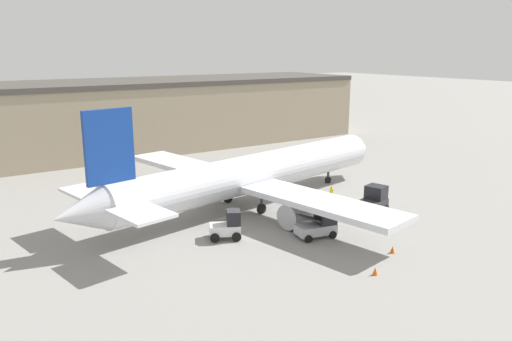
% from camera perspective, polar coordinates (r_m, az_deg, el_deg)
% --- Properties ---
extents(ground_plane, '(400.00, 400.00, 0.00)m').
position_cam_1_polar(ground_plane, '(48.26, -0.00, -3.88)').
color(ground_plane, gray).
extents(terminal_building, '(81.39, 16.81, 10.15)m').
position_cam_1_polar(terminal_building, '(75.14, -17.29, 5.84)').
color(terminal_building, gray).
rests_on(terminal_building, ground_plane).
extents(airplane, '(37.98, 33.20, 10.44)m').
position_cam_1_polar(airplane, '(46.79, -0.83, -0.55)').
color(airplane, silver).
rests_on(airplane, ground_plane).
extents(ground_crew_worker, '(0.37, 0.37, 1.68)m').
position_cam_1_polar(ground_crew_worker, '(49.01, 8.62, -2.67)').
color(ground_crew_worker, '#1E2338').
rests_on(ground_crew_worker, ground_plane).
extents(baggage_tug, '(2.95, 2.65, 2.29)m').
position_cam_1_polar(baggage_tug, '(39.59, -3.26, -6.35)').
color(baggage_tug, silver).
rests_on(baggage_tug, ground_plane).
extents(belt_loader_truck, '(3.38, 2.35, 2.10)m').
position_cam_1_polar(belt_loader_truck, '(40.19, 7.15, -6.18)').
color(belt_loader_truck, '#B2B2B7').
rests_on(belt_loader_truck, ground_plane).
extents(pushback_tug, '(3.79, 2.94, 2.43)m').
position_cam_1_polar(pushback_tug, '(46.73, 13.17, -3.42)').
color(pushback_tug, '#2D2D33').
rests_on(pushback_tug, ground_plane).
extents(safety_cone_near, '(0.36, 0.36, 0.55)m').
position_cam_1_polar(safety_cone_near, '(34.63, 13.46, -11.11)').
color(safety_cone_near, '#EF590F').
rests_on(safety_cone_near, ground_plane).
extents(safety_cone_far, '(0.36, 0.36, 0.55)m').
position_cam_1_polar(safety_cone_far, '(38.40, 15.34, -8.69)').
color(safety_cone_far, '#EF590F').
rests_on(safety_cone_far, ground_plane).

